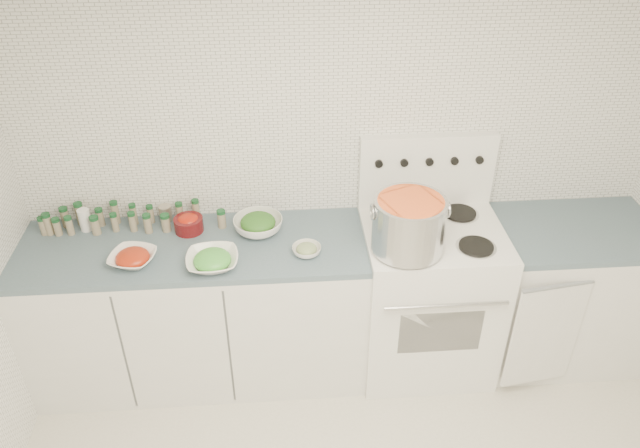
{
  "coord_description": "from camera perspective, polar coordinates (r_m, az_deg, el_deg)",
  "views": [
    {
      "loc": [
        -0.35,
        -1.54,
        2.83
      ],
      "look_at": [
        -0.14,
        1.14,
        1.04
      ],
      "focal_mm": 35.0,
      "sensor_mm": 36.0,
      "label": 1
    }
  ],
  "objects": [
    {
      "name": "spice_cluster",
      "position": [
        3.59,
        -18.07,
        0.44
      ],
      "size": [
        1.0,
        0.16,
        0.14
      ],
      "color": "gray",
      "rests_on": "counter_left"
    },
    {
      "name": "bowl_snowpea",
      "position": [
        3.19,
        -9.82,
        -3.28
      ],
      "size": [
        0.27,
        0.27,
        0.09
      ],
      "color": "white",
      "rests_on": "counter_left"
    },
    {
      "name": "bowl_pepper",
      "position": [
        3.47,
        -11.92,
        0.07
      ],
      "size": [
        0.16,
        0.16,
        0.1
      ],
      "color": "#500D10",
      "rests_on": "counter_left"
    },
    {
      "name": "room_walls",
      "position": [
        2.03,
        6.56,
        -5.48
      ],
      "size": [
        3.54,
        3.04,
        2.52
      ],
      "color": "white",
      "rests_on": "ground"
    },
    {
      "name": "bowl_tomato",
      "position": [
        3.31,
        -16.76,
        -2.97
      ],
      "size": [
        0.28,
        0.28,
        0.08
      ],
      "color": "white",
      "rests_on": "counter_left"
    },
    {
      "name": "bowl_broccoli",
      "position": [
        3.4,
        -5.68,
        -0.01
      ],
      "size": [
        0.29,
        0.29,
        0.11
      ],
      "color": "white",
      "rests_on": "counter_left"
    },
    {
      "name": "counter_left",
      "position": [
        3.65,
        -10.86,
        -7.69
      ],
      "size": [
        1.85,
        0.62,
        0.9
      ],
      "color": "white",
      "rests_on": "ground"
    },
    {
      "name": "bowl_zucchini",
      "position": [
        3.23,
        -1.23,
        -2.37
      ],
      "size": [
        0.16,
        0.16,
        0.06
      ],
      "color": "white",
      "rests_on": "counter_left"
    },
    {
      "name": "stove",
      "position": [
        3.68,
        9.73,
        -6.19
      ],
      "size": [
        0.76,
        0.7,
        1.36
      ],
      "color": "white",
      "rests_on": "ground"
    },
    {
      "name": "salt_canister",
      "position": [
        3.63,
        -20.7,
        0.35
      ],
      "size": [
        0.08,
        0.08,
        0.13
      ],
      "primitive_type": "cylinder",
      "rotation": [
        0.0,
        0.0,
        0.26
      ],
      "color": "white",
      "rests_on": "counter_left"
    },
    {
      "name": "stock_pot",
      "position": [
        3.16,
        8.14,
        0.1
      ],
      "size": [
        0.39,
        0.37,
        0.28
      ],
      "rotation": [
        0.0,
        0.0,
        -0.05
      ],
      "color": "silver",
      "rests_on": "stove"
    },
    {
      "name": "tin_can",
      "position": [
        3.59,
        -13.94,
        0.96
      ],
      "size": [
        0.07,
        0.07,
        0.09
      ],
      "primitive_type": "cylinder",
      "rotation": [
        0.0,
        0.0,
        -0.04
      ],
      "color": "#ADA293",
      "rests_on": "counter_left"
    },
    {
      "name": "counter_right",
      "position": [
        3.98,
        21.32,
        -5.78
      ],
      "size": [
        0.89,
        0.69,
        0.9
      ],
      "color": "white",
      "rests_on": "ground"
    }
  ]
}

